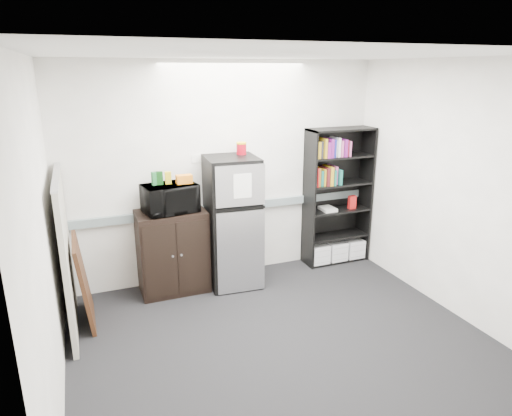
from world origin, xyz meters
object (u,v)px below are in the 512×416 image
at_px(microwave, 170,198).
at_px(refrigerator, 233,222).
at_px(cabinet, 173,251).
at_px(cubicle_partition, 66,254).
at_px(bookshelf, 337,198).

xyz_separation_m(microwave, refrigerator, (0.73, -0.06, -0.36)).
xyz_separation_m(cabinet, microwave, (-0.00, -0.02, 0.66)).
relative_size(cubicle_partition, refrigerator, 1.01).
distance_m(cubicle_partition, refrigerator, 1.91).
bearing_deg(bookshelf, cubicle_partition, -171.94).
distance_m(cubicle_partition, microwave, 1.26).
xyz_separation_m(bookshelf, cabinet, (-2.28, -0.06, -0.41)).
xyz_separation_m(cubicle_partition, refrigerator, (1.88, 0.34, -0.01)).
distance_m(bookshelf, cabinet, 2.32).
relative_size(bookshelf, cabinet, 1.85).
bearing_deg(cabinet, cubicle_partition, -159.82).
height_order(cabinet, microwave, microwave).
relative_size(bookshelf, microwave, 3.13).
relative_size(cubicle_partition, cabinet, 1.62).
bearing_deg(microwave, refrigerator, -14.61).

